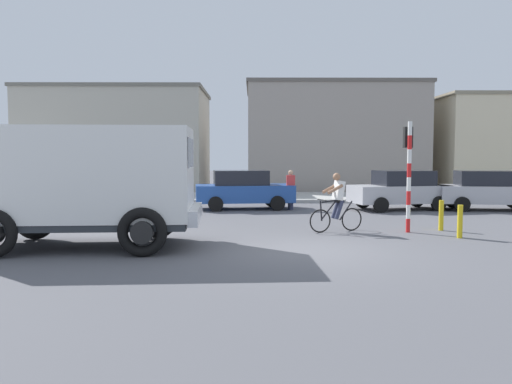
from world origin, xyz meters
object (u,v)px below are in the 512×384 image
object	(u,v)px
truck_foreground	(84,179)
car_white_mid	(244,189)
traffic_light_pole	(409,161)
bollard_near	(460,221)
bollard_far	(441,215)
car_red_near	(488,190)
car_far_side	(401,190)
cyclist	(337,202)
pedestrian_near_kerb	(291,189)

from	to	relation	value
truck_foreground	car_white_mid	xyz separation A→B (m)	(3.70, 8.91, -0.85)
traffic_light_pole	bollard_near	distance (m)	2.25
truck_foreground	bollard_far	xyz separation A→B (m)	(9.67, 2.75, -1.22)
truck_foreground	car_red_near	distance (m)	16.02
car_far_side	bollard_near	size ratio (longest dim) A/B	4.74
car_red_near	cyclist	bearing A→B (deg)	-140.36
truck_foreground	bollard_near	size ratio (longest dim) A/B	6.16
cyclist	bollard_near	distance (m)	3.39
pedestrian_near_kerb	bollard_near	bearing A→B (deg)	-60.82
truck_foreground	cyclist	xyz separation A→B (m)	(6.53, 2.53, -0.80)
pedestrian_near_kerb	bollard_far	distance (m)	7.12
bollard_near	truck_foreground	bearing A→B (deg)	-172.06
cyclist	bollard_near	bearing A→B (deg)	-20.53
cyclist	car_red_near	xyz separation A→B (m)	(7.09, 5.87, -0.05)
traffic_light_pole	car_red_near	world-z (taller)	traffic_light_pole
truck_foreground	bollard_near	distance (m)	9.84
car_far_side	pedestrian_near_kerb	world-z (taller)	pedestrian_near_kerb
car_far_side	cyclist	bearing A→B (deg)	-120.75
truck_foreground	car_white_mid	distance (m)	9.69
car_far_side	car_red_near	bearing A→B (deg)	-3.31
cyclist	car_red_near	world-z (taller)	cyclist
traffic_light_pole	pedestrian_near_kerb	xyz separation A→B (m)	(-2.96, 6.12, -1.22)
truck_foreground	car_far_side	xyz separation A→B (m)	(10.14, 8.60, -0.85)
bollard_near	pedestrian_near_kerb	bearing A→B (deg)	119.18
car_red_near	pedestrian_near_kerb	xyz separation A→B (m)	(-7.99, 0.19, 0.03)
truck_foreground	bollard_far	distance (m)	10.13
traffic_light_pole	bollard_near	size ratio (longest dim) A/B	3.56
cyclist	pedestrian_near_kerb	xyz separation A→B (m)	(-0.90, 6.06, -0.02)
pedestrian_near_kerb	truck_foreground	bearing A→B (deg)	-123.23
car_white_mid	car_far_side	xyz separation A→B (m)	(6.44, -0.31, 0.00)
traffic_light_pole	car_white_mid	distance (m)	8.17
car_far_side	pedestrian_near_kerb	bearing A→B (deg)	-179.89
cyclist	bollard_near	xyz separation A→B (m)	(3.15, -1.18, -0.41)
car_white_mid	bollard_far	world-z (taller)	car_white_mid
cyclist	car_red_near	bearing A→B (deg)	39.64
cyclist	car_white_mid	size ratio (longest dim) A/B	0.41
car_white_mid	car_far_side	bearing A→B (deg)	-2.76
car_red_near	bollard_far	xyz separation A→B (m)	(-3.94, -5.65, -0.37)
truck_foreground	car_red_near	xyz separation A→B (m)	(13.62, 8.40, -0.85)
traffic_light_pole	pedestrian_near_kerb	distance (m)	6.90
cyclist	pedestrian_near_kerb	size ratio (longest dim) A/B	1.06
car_red_near	bollard_near	bearing A→B (deg)	-119.21
car_red_near	car_white_mid	xyz separation A→B (m)	(-9.91, 0.51, 0.00)
cyclist	car_red_near	distance (m)	9.20
pedestrian_near_kerb	bollard_near	world-z (taller)	pedestrian_near_kerb
car_red_near	car_white_mid	distance (m)	9.92
car_white_mid	truck_foreground	bearing A→B (deg)	-112.57
cyclist	car_white_mid	bearing A→B (deg)	113.86
car_red_near	car_far_side	bearing A→B (deg)	176.69
car_far_side	bollard_near	xyz separation A→B (m)	(-0.47, -7.25, -0.37)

